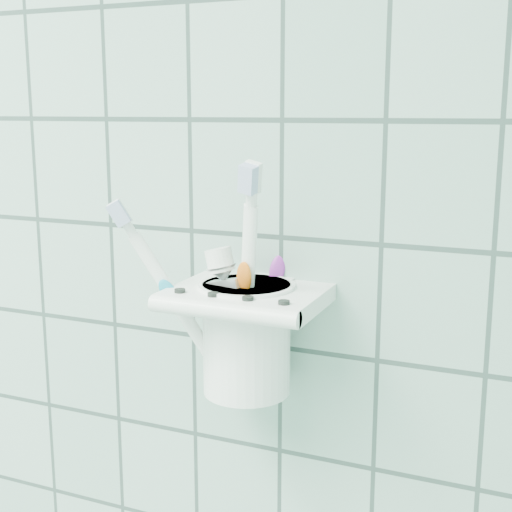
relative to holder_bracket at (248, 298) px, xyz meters
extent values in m
cube|color=white|center=(0.00, 0.04, -0.01)|extent=(0.06, 0.02, 0.04)
cube|color=white|center=(0.00, 0.00, 0.00)|extent=(0.14, 0.10, 0.02)
cylinder|color=white|center=(0.00, -0.05, 0.00)|extent=(0.14, 0.02, 0.02)
cylinder|color=black|center=(-0.05, -0.04, 0.01)|extent=(0.01, 0.01, 0.00)
cylinder|color=black|center=(-0.02, -0.04, 0.01)|extent=(0.01, 0.01, 0.00)
cylinder|color=black|center=(0.02, -0.04, 0.01)|extent=(0.01, 0.01, 0.00)
cylinder|color=black|center=(0.05, -0.04, 0.01)|extent=(0.01, 0.01, 0.00)
cylinder|color=white|center=(0.00, 0.00, -0.04)|extent=(0.08, 0.08, 0.11)
cylinder|color=white|center=(0.00, 0.00, 0.01)|extent=(0.09, 0.09, 0.01)
cylinder|color=black|center=(0.00, 0.00, 0.01)|extent=(0.07, 0.07, 0.00)
cylinder|color=white|center=(-0.02, 0.00, 0.00)|extent=(0.09, 0.05, 0.15)
cylinder|color=white|center=(-0.02, 0.00, 0.09)|extent=(0.02, 0.02, 0.02)
cube|color=silver|center=(-0.02, 0.00, 0.10)|extent=(0.02, 0.02, 0.03)
cube|color=white|center=(-0.02, 0.00, 0.10)|extent=(0.02, 0.01, 0.03)
ellipsoid|color=teal|center=(-0.02, 0.00, 0.02)|extent=(0.03, 0.02, 0.03)
cylinder|color=white|center=(-0.01, 0.02, 0.00)|extent=(0.04, 0.07, 0.17)
cylinder|color=white|center=(-0.01, 0.02, 0.10)|extent=(0.01, 0.02, 0.03)
cube|color=silver|center=(-0.01, 0.01, 0.11)|extent=(0.02, 0.02, 0.03)
cube|color=white|center=(-0.01, 0.02, 0.11)|extent=(0.02, 0.02, 0.03)
ellipsoid|color=purple|center=(-0.01, 0.02, 0.02)|extent=(0.02, 0.02, 0.03)
cylinder|color=white|center=(-0.01, 0.02, 0.01)|extent=(0.04, 0.06, 0.18)
cylinder|color=white|center=(-0.01, 0.02, 0.11)|extent=(0.02, 0.02, 0.03)
cube|color=silver|center=(-0.01, 0.01, 0.12)|extent=(0.02, 0.02, 0.03)
cube|color=white|center=(-0.01, 0.02, 0.12)|extent=(0.02, 0.01, 0.03)
ellipsoid|color=orange|center=(-0.01, 0.01, 0.03)|extent=(0.02, 0.02, 0.03)
cube|color=silver|center=(0.00, -0.01, -0.03)|extent=(0.06, 0.02, 0.11)
cube|color=silver|center=(0.00, -0.01, -0.08)|extent=(0.04, 0.01, 0.02)
cone|color=silver|center=(0.00, -0.01, 0.02)|extent=(0.04, 0.03, 0.02)
cylinder|color=white|center=(0.00, -0.01, 0.04)|extent=(0.03, 0.03, 0.03)
camera|label=1|loc=(0.26, -0.58, 0.17)|focal=50.00mm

